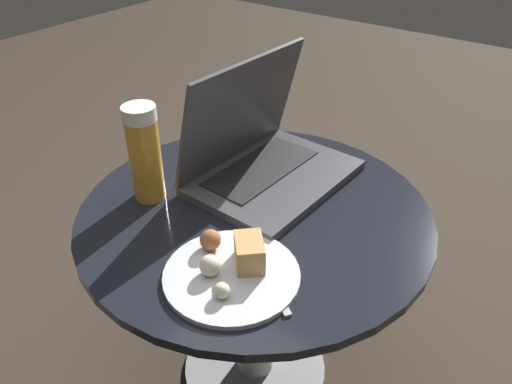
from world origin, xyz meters
TOP-DOWN VIEW (x-y plane):
  - ground_plane at (0.00, 0.00)m, footprint 6.00×6.00m
  - table at (0.00, 0.00)m, footprint 0.68×0.68m
  - laptop at (0.11, 0.06)m, footprint 0.35×0.26m
  - beer_glass at (-0.09, 0.20)m, footprint 0.06×0.06m
  - snack_plate at (-0.17, -0.08)m, footprint 0.22×0.22m
  - fork at (-0.13, -0.11)m, footprint 0.13×0.16m

SIDE VIEW (x-z plane):
  - ground_plane at x=0.00m, z-range 0.00..0.00m
  - table at x=0.00m, z-range 0.11..0.60m
  - fork at x=-0.13m, z-range 0.49..0.49m
  - snack_plate at x=-0.17m, z-range 0.47..0.53m
  - laptop at x=0.11m, z-range 0.41..0.66m
  - beer_glass at x=-0.09m, z-range 0.49..0.68m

